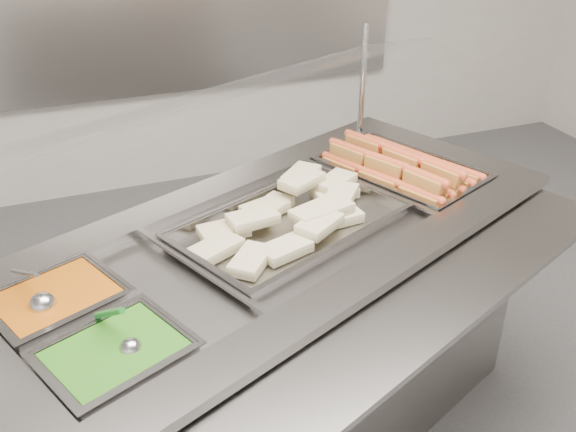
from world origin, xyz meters
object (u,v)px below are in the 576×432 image
object	(u,v)px
steam_counter	(277,343)
serving_spoon	(127,342)
pan_wraps	(290,229)
pan_hotdogs	(400,178)
sneeze_guard	(224,96)
ladle	(42,303)

from	to	relation	value
steam_counter	serving_spoon	distance (m)	0.76
pan_wraps	pan_hotdogs	bearing A→B (deg)	23.53
pan_hotdogs	sneeze_guard	bearing A→B (deg)	-175.75
pan_wraps	serving_spoon	bearing A→B (deg)	-143.95
pan_wraps	sneeze_guard	bearing A→B (deg)	128.88
serving_spoon	pan_hotdogs	bearing A→B (deg)	30.43
steam_counter	pan_wraps	bearing A→B (deg)	23.53
sneeze_guard	pan_wraps	size ratio (longest dim) A/B	2.08
sneeze_guard	steam_counter	bearing A→B (deg)	-66.46
steam_counter	pan_hotdogs	bearing A→B (deg)	23.53
pan_hotdogs	serving_spoon	world-z (taller)	serving_spoon
sneeze_guard	ladle	size ratio (longest dim) A/B	8.61
steam_counter	pan_wraps	distance (m)	0.41
ladle	serving_spoon	xyz separation A→B (m)	(0.17, -0.22, 0.00)
pan_hotdogs	pan_wraps	world-z (taller)	same
pan_hotdogs	pan_wraps	distance (m)	0.55
serving_spoon	ladle	bearing A→B (deg)	127.55
steam_counter	serving_spoon	xyz separation A→B (m)	(-0.49, -0.37, 0.44)
sneeze_guard	ladle	world-z (taller)	sneeze_guard
sneeze_guard	pan_wraps	bearing A→B (deg)	-51.12
pan_hotdogs	serving_spoon	bearing A→B (deg)	-149.57
ladle	steam_counter	bearing A→B (deg)	12.74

